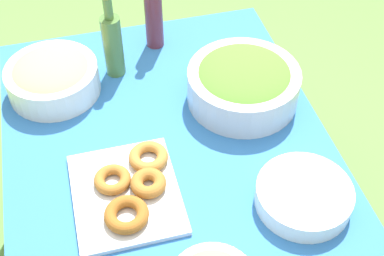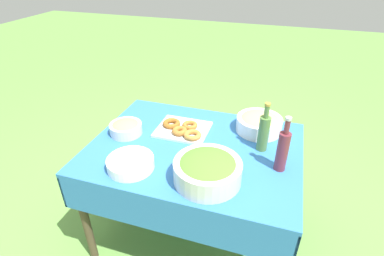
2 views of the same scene
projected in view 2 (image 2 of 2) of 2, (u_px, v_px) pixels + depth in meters
name	position (u px, v px, depth m)	size (l,w,h in m)	color
ground_plane	(194.00, 229.00, 2.21)	(14.00, 14.00, 0.00)	#609342
picnic_table	(195.00, 159.00, 1.87)	(1.26, 0.96, 0.74)	#2D6BB2
salad_bowl	(208.00, 169.00, 1.52)	(0.35, 0.35, 0.13)	silver
pasta_bowl	(259.00, 123.00, 1.95)	(0.29, 0.29, 0.12)	white
donut_platter	(183.00, 129.00, 1.96)	(0.33, 0.30, 0.05)	silver
plate_stack	(131.00, 163.00, 1.63)	(0.26, 0.26, 0.06)	white
olive_oil_bottle	(264.00, 132.00, 1.74)	(0.06, 0.06, 0.31)	#4C7238
wine_bottle	(283.00, 150.00, 1.57)	(0.06, 0.06, 0.32)	maroon
bread_bowl	(126.00, 128.00, 1.93)	(0.21, 0.21, 0.09)	silver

